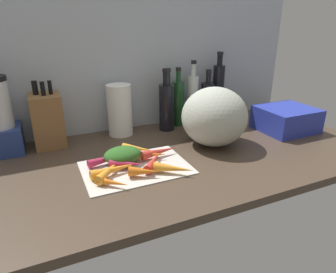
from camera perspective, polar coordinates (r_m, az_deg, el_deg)
The scene contains 24 objects.
ground_plane at distance 118.41cm, azimuth 0.23°, elevation -4.06°, with size 170.00×80.00×3.00cm, color #47382B.
wall_back at distance 144.04cm, azimuth -6.33°, elevation 13.56°, with size 170.00×3.00×60.00cm, color #ADB7C1.
cutting_board at distance 107.31cm, azimuth -6.22°, elevation -5.92°, with size 37.49×26.10×0.80cm, color beige.
carrot_0 at distance 102.26cm, azimuth -11.25°, elevation -6.39°, with size 3.36×3.36×15.09cm, color orange.
carrot_1 at distance 99.59cm, azimuth -4.69°, elevation -6.75°, with size 3.56×3.56×10.10cm, color orange.
carrot_2 at distance 117.15cm, azimuth -5.88°, elevation -2.36°, with size 3.27×3.27×12.64cm, color orange.
carrot_3 at distance 102.59cm, azimuth -10.15°, elevation -6.22°, with size 3.33×3.33×17.22cm, color orange.
carrot_4 at distance 111.61cm, azimuth -3.44°, elevation -3.51°, with size 3.38×3.38×11.53cm, color orange.
carrot_5 at distance 111.05cm, azimuth -11.13°, elevation -4.15°, with size 2.99×2.99×16.88cm, color #B2264C.
carrot_6 at distance 95.56cm, azimuth -10.56°, elevation -8.75°, with size 2.48×2.48×10.57cm, color orange.
carrot_7 at distance 113.78cm, azimuth -1.66°, elevation -2.93°, with size 3.50×3.50×15.09cm, color red.
carrot_8 at distance 101.24cm, azimuth 1.12°, elevation -6.20°, with size 3.48×3.48×13.74cm, color orange.
carrot_9 at distance 105.25cm, azimuth -8.04°, elevation -5.28°, with size 3.50×3.50×11.90cm, color #B2264C.
carrot_10 at distance 107.02cm, azimuth -2.78°, elevation -4.67°, with size 3.27×3.27×15.33cm, color red.
carrot_greens_pile at distance 109.52cm, azimuth -8.75°, elevation -3.53°, with size 13.80×10.61×5.84cm, color #2D6023.
winter_squash at distance 124.32cm, azimuth 8.94°, elevation 3.79°, with size 27.44×27.19×24.65cm, color #B2B7A8.
knife_block at distance 132.12cm, azimuth -22.23°, elevation 2.95°, with size 11.98×14.17×27.39cm.
paper_towel_roll at distance 136.27cm, azimuth -9.31°, elevation 5.04°, with size 11.05×11.05×23.29cm, color white.
bottle_0 at distance 140.71cm, azimuth -0.27°, elevation 6.03°, with size 7.21×7.21×29.33cm.
bottle_1 at distance 147.61cm, azimuth 1.97°, elevation 6.59°, with size 5.88×5.88×28.77cm.
bottle_2 at distance 149.40cm, azimuth 4.78°, elevation 7.24°, with size 5.57×5.57×31.88cm.
bottle_3 at distance 153.04cm, azimuth 7.58°, elevation 6.64°, with size 6.82×6.82×27.14cm.
bottle_4 at distance 157.50cm, azimuth 9.61°, elevation 8.58°, with size 5.90×5.90×35.17cm.
dish_rack at distance 152.42cm, azimuth 21.83°, elevation 3.13°, with size 25.06×22.37×11.14cm, color #2838AD.
Camera 1 is at (-44.61, -97.05, 49.60)cm, focal length 31.57 mm.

